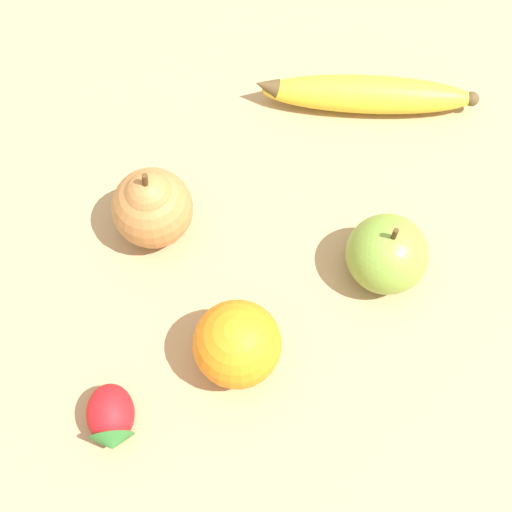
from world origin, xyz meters
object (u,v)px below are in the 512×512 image
at_px(pear, 152,206).
at_px(apple, 387,254).
at_px(banana, 365,94).
at_px(orange, 237,344).
at_px(strawberry, 111,418).

height_order(pear, apple, pear).
bearing_deg(pear, banana, -92.77).
bearing_deg(orange, banana, -62.54).
xyz_separation_m(pear, strawberry, (-0.13, 0.13, -0.02)).
distance_m(orange, strawberry, 0.12).
relative_size(pear, strawberry, 1.42).
xyz_separation_m(banana, strawberry, (-0.12, 0.37, 0.00)).
relative_size(orange, pear, 0.80).
height_order(banana, pear, pear).
relative_size(banana, strawberry, 2.90).
xyz_separation_m(orange, pear, (0.14, -0.02, 0.00)).
distance_m(banana, apple, 0.18).
relative_size(banana, apple, 2.39).
distance_m(orange, pear, 0.15).
relative_size(banana, orange, 2.55).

